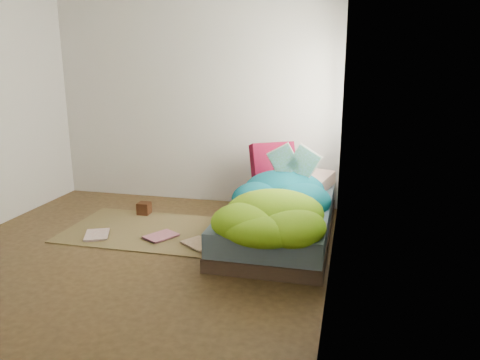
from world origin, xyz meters
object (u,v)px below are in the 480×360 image
(pillow_magenta, at_px, (273,165))
(open_book, at_px, (294,152))
(floor_book_b, at_px, (154,233))
(wooden_box, at_px, (144,208))
(floor_book_a, at_px, (85,236))
(bed, at_px, (279,220))

(pillow_magenta, bearing_deg, open_book, -84.84)
(open_book, xyz_separation_m, floor_book_b, (-1.31, -0.56, -0.79))
(wooden_box, height_order, floor_book_a, wooden_box)
(pillow_magenta, relative_size, floor_book_a, 1.57)
(wooden_box, distance_m, floor_book_b, 0.70)
(pillow_magenta, height_order, wooden_box, pillow_magenta)
(bed, bearing_deg, pillow_magenta, 105.42)
(pillow_magenta, relative_size, wooden_box, 3.66)
(open_book, xyz_separation_m, floor_book_a, (-1.95, -0.78, -0.79))
(pillow_magenta, xyz_separation_m, floor_book_a, (-1.68, -1.15, -0.56))
(pillow_magenta, height_order, floor_book_a, pillow_magenta)
(bed, relative_size, wooden_box, 15.04)
(open_book, height_order, floor_book_a, open_book)
(bed, height_order, pillow_magenta, pillow_magenta)
(bed, bearing_deg, open_book, 70.96)
(pillow_magenta, distance_m, floor_book_b, 1.51)
(wooden_box, distance_m, floor_book_a, 0.85)
(bed, relative_size, floor_book_b, 6.57)
(pillow_magenta, relative_size, open_book, 1.10)
(pillow_magenta, distance_m, floor_book_a, 2.12)
(bed, relative_size, floor_book_a, 6.45)
(bed, bearing_deg, floor_book_b, -166.33)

